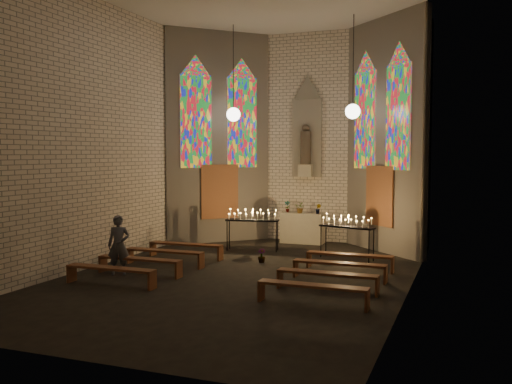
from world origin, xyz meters
TOP-DOWN VIEW (x-y plane):
  - floor at (0.00, 0.00)m, footprint 12.00×12.00m
  - room at (-0.00, 3.37)m, footprint 8.22×12.43m
  - altar at (0.00, 5.45)m, footprint 1.40×0.60m
  - flower_vase_left at (-0.55, 5.50)m, footprint 0.20×0.14m
  - flower_vase_center at (-0.06, 5.37)m, footprint 0.36×0.33m
  - flower_vase_right at (0.55, 5.37)m, footprint 0.19×0.15m
  - aisle_flower_pot at (-0.10, 1.82)m, footprint 0.24×0.24m
  - votive_stand_left at (-1.03, 3.51)m, footprint 1.66×0.67m
  - votive_stand_right at (1.96, 3.15)m, footprint 1.63×0.78m
  - pew_left_0 at (-2.35, 1.68)m, footprint 2.21×0.31m
  - pew_right_0 at (2.35, 1.68)m, footprint 2.21×0.31m
  - pew_left_1 at (-2.35, 0.48)m, footprint 2.21×0.31m
  - pew_right_1 at (2.35, 0.48)m, footprint 2.21×0.31m
  - pew_left_2 at (-2.35, -0.72)m, footprint 2.21×0.31m
  - pew_right_2 at (2.35, -0.72)m, footprint 2.21×0.31m
  - pew_left_3 at (-2.35, -1.92)m, footprint 2.21×0.31m
  - pew_right_3 at (2.35, -1.92)m, footprint 2.21×0.31m
  - visitor at (-2.85, -0.87)m, footprint 0.63×0.54m

SIDE VIEW (x-z plane):
  - floor at x=0.00m, z-range 0.00..0.00m
  - aisle_flower_pot at x=-0.10m, z-range 0.00..0.37m
  - pew_left_0 at x=-2.35m, z-range 0.13..0.56m
  - pew_right_0 at x=2.35m, z-range 0.13..0.56m
  - pew_left_1 at x=-2.35m, z-range 0.13..0.56m
  - pew_right_1 at x=2.35m, z-range 0.13..0.56m
  - pew_left_2 at x=-2.35m, z-range 0.13..0.56m
  - pew_right_2 at x=2.35m, z-range 0.13..0.56m
  - pew_left_3 at x=-2.35m, z-range 0.13..0.56m
  - pew_right_3 at x=2.35m, z-range 0.13..0.56m
  - altar at x=0.00m, z-range 0.00..1.00m
  - visitor at x=-2.85m, z-range 0.00..1.47m
  - votive_stand_right at x=1.96m, z-range 0.42..1.59m
  - votive_stand_left at x=-1.03m, z-range 0.43..1.62m
  - flower_vase_right at x=0.55m, z-range 1.00..1.33m
  - flower_vase_center at x=-0.06m, z-range 1.00..1.37m
  - flower_vase_left at x=-0.55m, z-range 1.00..1.39m
  - room at x=0.00m, z-range 0.21..7.22m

